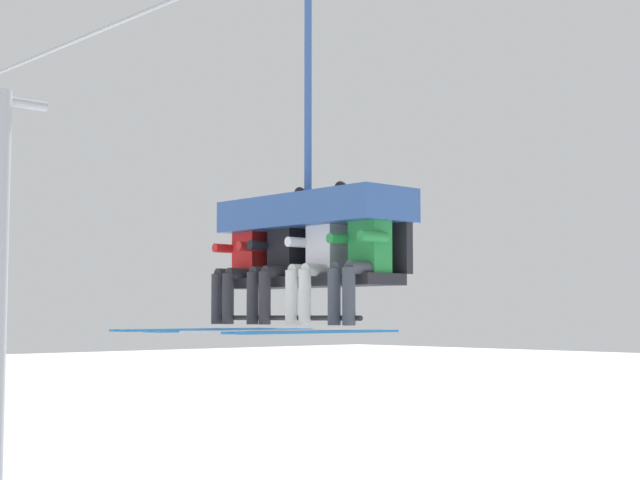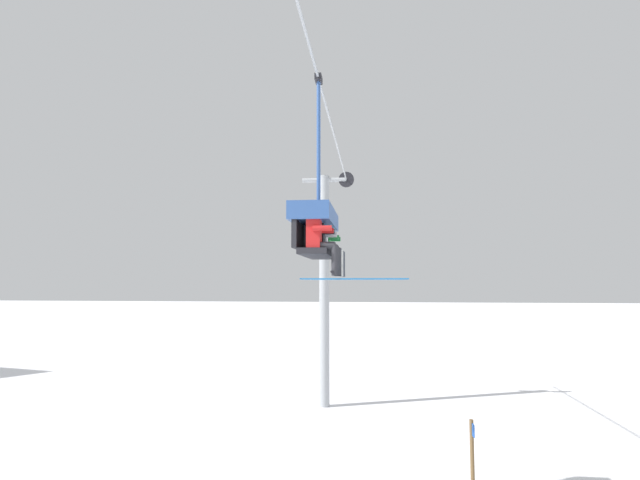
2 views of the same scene
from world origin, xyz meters
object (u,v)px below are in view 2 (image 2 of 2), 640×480
Objects in this scene: skier_white at (328,242)px; chairlift_chair at (314,224)px; skier_red at (322,238)px; skier_black at (325,240)px; skier_green at (331,245)px; trail_sign at (472,456)px; lift_tower_far at (325,282)px.

chairlift_chair is at bearing 142.32° from skier_white.
skier_red is 1.00× the size of skier_white.
skier_black is 0.55m from skier_white.
skier_green is 5.04m from trail_sign.
skier_black reaches higher than skier_red.
skier_white is at bearing 118.08° from trail_sign.
trail_sign is (0.92, -2.73, -4.13)m from skier_green.
skier_white is at bearing 0.00° from skier_black.
lift_tower_far is 4.88× the size of skier_black.
skier_green is 1.06× the size of trail_sign.
skier_white reaches higher than trail_sign.
skier_black is at bearing 180.00° from skier_white.
skier_white is at bearing 0.36° from skier_red.
chairlift_chair is at bearing 38.36° from skier_black.
skier_white is 1.00× the size of skier_green.
lift_tower_far is 4.88× the size of skier_green.
skier_red is at bearing 180.00° from skier_green.
lift_tower_far is 4.88× the size of skier_red.
skier_green is at bearing -173.52° from lift_tower_far.
skier_red is (-0.82, -0.22, -0.32)m from chairlift_chair.
skier_black is 1.06× the size of trail_sign.
skier_black is at bearing 179.64° from skier_green.
lift_tower_far is 9.35m from skier_black.
chairlift_chair reaches higher than trail_sign.
skier_green is at bearing -15.05° from chairlift_chair.
skier_white is 1.06× the size of trail_sign.
skier_white is at bearing 179.28° from skier_green.
skier_white is (-8.73, -0.92, 0.74)m from lift_tower_far.
skier_red is 1.00× the size of skier_black.
chairlift_chair is 0.46m from skier_black.
skier_black is (-9.27, -0.92, 0.74)m from lift_tower_far.
chairlift_chair is 0.46m from skier_white.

